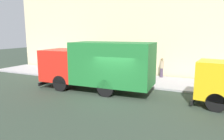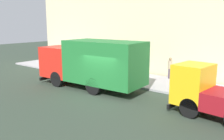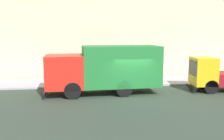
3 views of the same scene
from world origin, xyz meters
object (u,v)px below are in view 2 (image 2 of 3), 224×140
traffic_cone_orange (82,71)px  large_utility_truck (92,62)px  small_flatbed_truck (215,95)px  pedestrian_walking (130,67)px  pedestrian_standing (170,67)px

traffic_cone_orange → large_utility_truck: bearing=-124.2°
small_flatbed_truck → pedestrian_walking: size_ratio=2.96×
large_utility_truck → traffic_cone_orange: large_utility_truck is taller
traffic_cone_orange → pedestrian_walking: bearing=-72.4°
small_flatbed_truck → pedestrian_standing: bearing=46.8°
pedestrian_walking → traffic_cone_orange: (-1.26, 3.98, -0.55)m
large_utility_truck → small_flatbed_truck: (-0.25, -8.19, -0.67)m
pedestrian_walking → pedestrian_standing: (2.11, -2.38, -0.02)m
pedestrian_standing → traffic_cone_orange: size_ratio=2.34×
large_utility_truck → small_flatbed_truck: 8.23m
pedestrian_walking → large_utility_truck: bearing=-7.0°
traffic_cone_orange → pedestrian_standing: bearing=-62.1°
small_flatbed_truck → large_utility_truck: bearing=94.1°
pedestrian_walking → traffic_cone_orange: size_ratio=2.41×
pedestrian_walking → pedestrian_standing: size_ratio=1.03×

